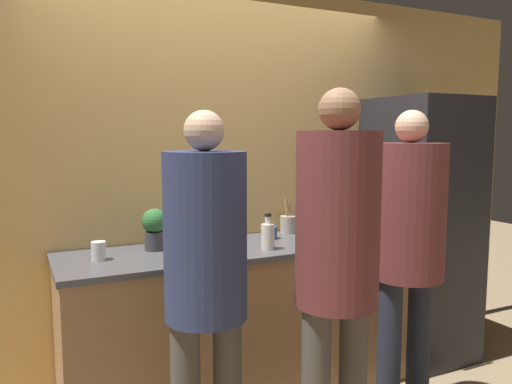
{
  "coord_description": "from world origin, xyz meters",
  "views": [
    {
      "loc": [
        -1.23,
        -2.36,
        1.62
      ],
      "look_at": [
        0.0,
        0.15,
        1.31
      ],
      "focal_mm": 35.0,
      "sensor_mm": 36.0,
      "label": 1
    }
  ],
  "objects": [
    {
      "name": "potted_plant",
      "position": [
        -0.5,
        0.48,
        1.09
      ],
      "size": [
        0.15,
        0.15,
        0.24
      ],
      "color": "#3D3D42",
      "rests_on": "counter"
    },
    {
      "name": "bottle_clear",
      "position": [
        0.1,
        0.2,
        1.04
      ],
      "size": [
        0.08,
        0.08,
        0.22
      ],
      "color": "silver",
      "rests_on": "counter"
    },
    {
      "name": "person_right",
      "position": [
        0.7,
        -0.31,
        1.08
      ],
      "size": [
        0.39,
        0.39,
        1.76
      ],
      "color": "#232838",
      "rests_on": "ground_plane"
    },
    {
      "name": "fruit_bowl",
      "position": [
        -0.19,
        0.51,
        0.99
      ],
      "size": [
        0.3,
        0.3,
        0.11
      ],
      "color": "beige",
      "rests_on": "counter"
    },
    {
      "name": "bottle_dark",
      "position": [
        0.7,
        0.15,
        1.04
      ],
      "size": [
        0.06,
        0.06,
        0.22
      ],
      "color": "#333338",
      "rests_on": "counter"
    },
    {
      "name": "wall_back",
      "position": [
        0.0,
        0.71,
        1.3
      ],
      "size": [
        5.2,
        0.06,
        2.6
      ],
      "color": "#E0B266",
      "rests_on": "ground_plane"
    },
    {
      "name": "person_center",
      "position": [
        0.04,
        -0.58,
        1.11
      ],
      "size": [
        0.37,
        0.37,
        1.83
      ],
      "color": "#4C4742",
      "rests_on": "ground_plane"
    },
    {
      "name": "counter",
      "position": [
        0.0,
        0.38,
        0.48
      ],
      "size": [
        2.15,
        0.69,
        0.96
      ],
      "color": "#9E754C",
      "rests_on": "ground_plane"
    },
    {
      "name": "cup_white",
      "position": [
        -0.83,
        0.37,
        1.01
      ],
      "size": [
        0.08,
        0.08,
        0.1
      ],
      "color": "white",
      "rests_on": "counter"
    },
    {
      "name": "refrigerator",
      "position": [
        1.43,
        0.34,
        0.94
      ],
      "size": [
        0.62,
        0.72,
        1.89
      ],
      "color": "#232328",
      "rests_on": "ground_plane"
    },
    {
      "name": "person_left",
      "position": [
        -0.5,
        -0.37,
        1.04
      ],
      "size": [
        0.36,
        0.36,
        1.73
      ],
      "color": "#4C4742",
      "rests_on": "ground_plane"
    },
    {
      "name": "cup_blue",
      "position": [
        0.25,
        0.46,
        1.0
      ],
      "size": [
        0.1,
        0.1,
        0.08
      ],
      "color": "#335184",
      "rests_on": "counter"
    },
    {
      "name": "utensil_crock",
      "position": [
        0.45,
        0.58,
        1.02
      ],
      "size": [
        0.1,
        0.1,
        0.24
      ],
      "color": "#ADA393",
      "rests_on": "counter"
    }
  ]
}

